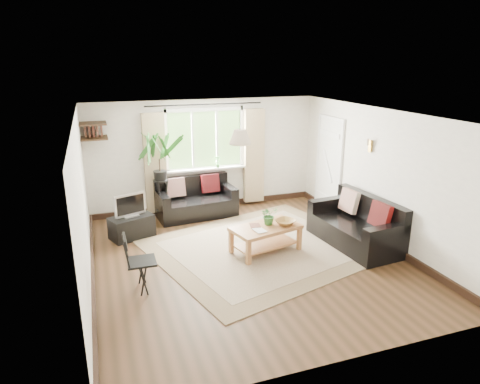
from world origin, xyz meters
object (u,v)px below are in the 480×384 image
object	(u,v)px
sofa_right	(355,223)
folding_chair	(142,262)
tv_stand	(132,227)
coffee_table	(266,239)
palm_stand	(160,177)
sofa_back	(196,199)

from	to	relation	value
sofa_right	folding_chair	world-z (taller)	folding_chair
sofa_right	tv_stand	distance (m)	4.09
coffee_table	palm_stand	size ratio (longest dim) A/B	0.64
coffee_table	tv_stand	size ratio (longest dim) A/B	1.50
sofa_right	palm_stand	distance (m)	3.93
folding_chair	tv_stand	bearing A→B (deg)	0.54
tv_stand	palm_stand	size ratio (longest dim) A/B	0.43
folding_chair	sofa_right	bearing A→B (deg)	-83.04
sofa_back	coffee_table	size ratio (longest dim) A/B	1.41
tv_stand	folding_chair	xyz separation A→B (m)	(-0.04, -2.00, 0.22)
coffee_table	sofa_back	bearing A→B (deg)	108.33
sofa_back	sofa_right	distance (m)	3.33
tv_stand	palm_stand	world-z (taller)	palm_stand
sofa_right	tv_stand	bearing A→B (deg)	-119.07
tv_stand	folding_chair	bearing A→B (deg)	-112.35
coffee_table	folding_chair	size ratio (longest dim) A/B	1.36
sofa_back	tv_stand	bearing A→B (deg)	-157.32
sofa_back	palm_stand	world-z (taller)	palm_stand
folding_chair	palm_stand	bearing A→B (deg)	-13.18
sofa_right	coffee_table	world-z (taller)	sofa_right
coffee_table	tv_stand	distance (m)	2.55
sofa_back	coffee_table	bearing A→B (deg)	-76.52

